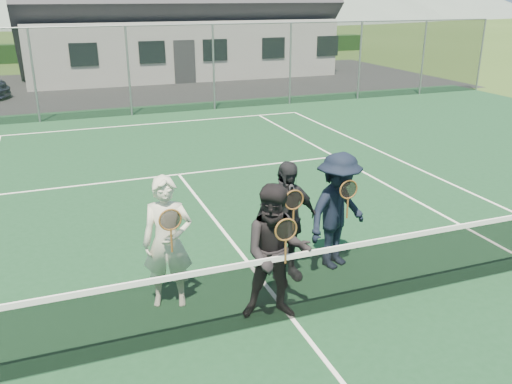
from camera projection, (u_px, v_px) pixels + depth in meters
ground at (110, 88)px, 24.55m from camera, size 220.00×220.00×0.00m
court_surface at (292, 320)px, 6.98m from camera, size 30.00×30.00×0.02m
tarmac_carpark at (15, 93)px, 23.22m from camera, size 40.00×12.00×0.01m
hedge_row at (87, 51)px, 34.91m from camera, size 40.00×1.20×1.10m
court_markings at (292, 319)px, 6.98m from camera, size 11.03×23.83×0.01m
tennis_net at (293, 284)px, 6.80m from camera, size 11.68×0.08×1.10m
perimeter_fence at (129, 71)px, 18.32m from camera, size 30.07×0.07×3.02m
player_a at (168, 243)px, 7.05m from camera, size 0.75×0.60×1.80m
player_b at (277, 253)px, 6.77m from camera, size 1.05×0.93×1.80m
player_c at (285, 222)px, 7.70m from camera, size 1.10×0.57×1.80m
player_d at (338, 211)px, 8.08m from camera, size 1.33×1.07×1.80m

